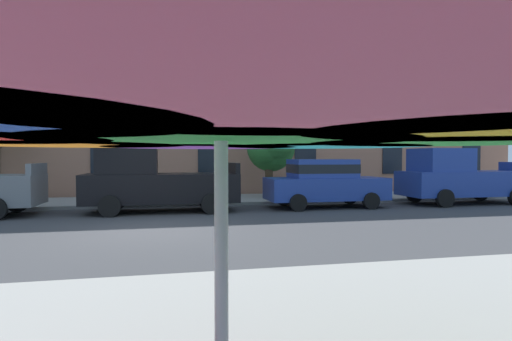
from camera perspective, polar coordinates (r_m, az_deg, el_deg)
The scene contains 8 objects.
ground_plane at distance 10.92m, azimuth -14.08°, elevation -8.00°, with size 120.00×120.00×0.00m, color #38383A.
sidewalk_far at distance 17.65m, azimuth -13.38°, elevation -4.07°, with size 56.00×3.60×0.12m, color gray.
apartment_building at distance 26.15m, azimuth -13.12°, elevation 11.77°, with size 38.17×12.08×12.80m.
pickup_black at distance 14.48m, azimuth -13.69°, elevation -1.50°, with size 5.10×2.12×2.20m.
sedan_blue at distance 15.57m, azimuth 9.37°, elevation -1.53°, with size 4.40×1.98×1.78m.
pickup_blue at distance 18.44m, azimuth 26.06°, elevation -0.94°, with size 5.10×2.12×2.20m.
street_tree_middle at distance 18.22m, azimuth 1.92°, elevation 3.65°, with size 2.20×2.45×3.59m.
patio_umbrella at distance 1.79m, azimuth -4.83°, elevation 11.34°, with size 3.46×3.46×2.44m.
Camera 1 is at (0.36, -10.75, 1.84)m, focal length 29.21 mm.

